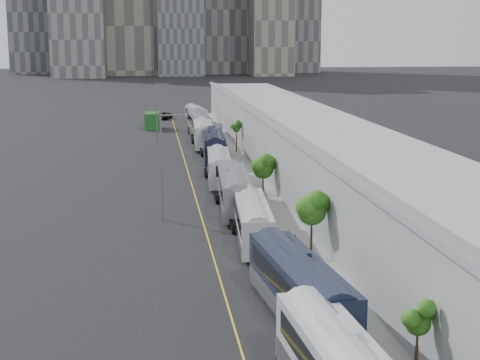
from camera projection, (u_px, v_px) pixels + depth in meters
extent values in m
cube|color=gray|center=(293.00, 192.00, 78.55)|extent=(10.00, 170.00, 0.12)
cube|color=gold|center=(195.00, 194.00, 77.30)|extent=(0.12, 160.00, 0.02)
cube|color=gray|center=(330.00, 160.00, 78.40)|extent=(12.00, 160.00, 6.80)
cube|color=gray|center=(330.00, 137.00, 77.93)|extent=(12.45, 160.40, 2.57)
cube|color=gray|center=(276.00, 127.00, 77.01)|extent=(0.30, 160.00, 0.40)
cube|color=#B8BBC3|center=(337.00, 327.00, 31.98)|extent=(1.49, 2.36, 0.31)
cube|color=#151B30|center=(300.00, 289.00, 42.23)|extent=(4.05, 13.69, 3.27)
cube|color=black|center=(300.00, 280.00, 41.91)|extent=(3.95, 12.09, 1.11)
cube|color=silver|center=(299.00, 306.00, 42.42)|extent=(4.06, 13.43, 1.05)
cube|color=#151B30|center=(295.00, 251.00, 43.41)|extent=(1.57, 2.41, 0.31)
cube|color=silver|center=(253.00, 222.00, 58.55)|extent=(3.23, 12.27, 2.94)
cube|color=black|center=(253.00, 216.00, 58.27)|extent=(3.19, 10.82, 1.00)
cube|color=silver|center=(253.00, 233.00, 58.73)|extent=(3.25, 12.03, 0.94)
cube|color=silver|center=(250.00, 198.00, 59.61)|extent=(1.35, 2.13, 0.28)
cube|color=slate|center=(234.00, 191.00, 69.56)|extent=(3.40, 13.39, 3.21)
cube|color=black|center=(234.00, 185.00, 69.25)|extent=(3.37, 11.80, 1.09)
cube|color=silver|center=(234.00, 201.00, 69.75)|extent=(3.43, 13.13, 1.03)
cube|color=slate|center=(232.00, 170.00, 70.72)|extent=(1.45, 2.32, 0.31)
cube|color=#AFB0BA|center=(219.00, 167.00, 83.34)|extent=(3.27, 12.33, 2.95)
cube|color=black|center=(219.00, 163.00, 83.05)|extent=(3.23, 10.88, 1.00)
cube|color=silver|center=(219.00, 175.00, 83.52)|extent=(3.29, 12.09, 0.95)
cube|color=#AFB0BA|center=(218.00, 151.00, 84.40)|extent=(1.36, 2.14, 0.28)
cube|color=black|center=(214.00, 146.00, 98.51)|extent=(3.39, 13.60, 3.27)
cube|color=black|center=(214.00, 142.00, 98.19)|extent=(3.37, 11.99, 1.11)
cube|color=silver|center=(214.00, 154.00, 98.70)|extent=(3.42, 13.33, 1.05)
cube|color=black|center=(213.00, 131.00, 99.68)|extent=(1.46, 2.35, 0.31)
cube|color=silver|center=(203.00, 134.00, 111.14)|extent=(3.28, 13.62, 3.27)
cube|color=black|center=(203.00, 130.00, 110.82)|extent=(3.27, 12.00, 1.11)
cube|color=silver|center=(203.00, 141.00, 111.34)|extent=(3.31, 13.35, 1.05)
cube|color=silver|center=(202.00, 121.00, 112.32)|extent=(1.45, 2.34, 0.31)
cube|color=slate|center=(199.00, 124.00, 123.34)|extent=(3.13, 14.09, 3.40)
cube|color=black|center=(199.00, 120.00, 123.01)|extent=(3.15, 12.41, 1.16)
cube|color=silver|center=(199.00, 130.00, 123.55)|extent=(3.17, 13.81, 1.09)
cube|color=slate|center=(198.00, 112.00, 124.57)|extent=(1.46, 2.41, 0.32)
cube|color=#A8A9B2|center=(196.00, 115.00, 140.31)|extent=(3.62, 12.27, 2.93)
cube|color=black|center=(196.00, 112.00, 140.03)|extent=(3.53, 10.83, 1.00)
cube|color=silver|center=(196.00, 120.00, 140.49)|extent=(3.63, 12.03, 0.94)
cube|color=#A8A9B2|center=(195.00, 106.00, 141.36)|extent=(1.41, 2.16, 0.28)
cylinder|color=black|center=(417.00, 352.00, 34.44)|extent=(0.18, 0.18, 3.41)
sphere|color=#165212|center=(418.00, 319.00, 34.13)|extent=(1.23, 1.23, 1.23)
cylinder|color=black|center=(311.00, 233.00, 54.48)|extent=(0.18, 0.18, 3.98)
sphere|color=#165212|center=(312.00, 207.00, 54.11)|extent=(2.16, 2.16, 2.16)
cylinder|color=black|center=(263.00, 180.00, 77.38)|extent=(0.18, 0.18, 2.98)
sphere|color=#165212|center=(263.00, 165.00, 77.08)|extent=(2.21, 2.21, 2.21)
cylinder|color=black|center=(236.00, 140.00, 105.26)|extent=(0.18, 0.18, 3.84)
sphere|color=#165212|center=(236.00, 127.00, 104.93)|extent=(1.11, 1.11, 1.11)
cylinder|color=#59595E|center=(161.00, 168.00, 65.43)|extent=(0.18, 0.18, 9.61)
cylinder|color=#59595E|center=(171.00, 115.00, 64.64)|extent=(1.80, 0.14, 0.14)
cube|color=#59595E|center=(180.00, 117.00, 64.77)|extent=(0.50, 0.22, 0.18)
cylinder|color=#59595E|center=(157.00, 114.00, 114.14)|extent=(0.18, 0.18, 9.36)
cylinder|color=#59595E|center=(162.00, 84.00, 113.39)|extent=(1.80, 0.14, 0.14)
cube|color=#59595E|center=(167.00, 85.00, 113.51)|extent=(0.50, 0.22, 0.18)
cube|color=#164A19|center=(152.00, 121.00, 133.14)|extent=(2.84, 5.75, 2.98)
imported|color=black|center=(164.00, 116.00, 149.38)|extent=(3.75, 5.43, 1.38)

